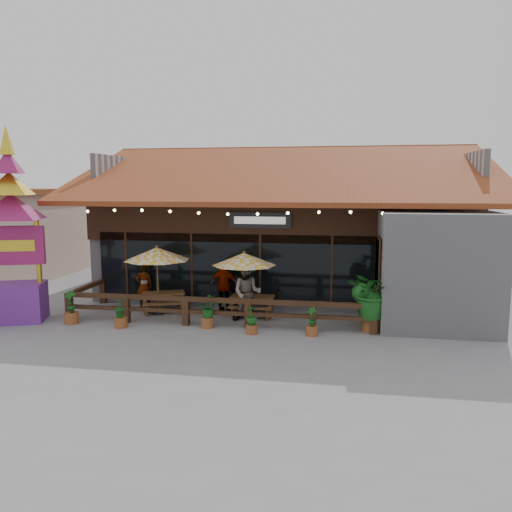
% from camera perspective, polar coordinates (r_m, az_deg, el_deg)
% --- Properties ---
extents(ground, '(100.00, 100.00, 0.00)m').
position_cam_1_polar(ground, '(16.06, 1.19, -7.82)').
color(ground, gray).
rests_on(ground, ground).
extents(restaurant_building, '(15.50, 14.73, 6.09)m').
position_cam_1_polar(restaurant_building, '(22.09, 4.38, 2.36)').
color(restaurant_building, '#A8A8AD').
rests_on(restaurant_building, ground).
extents(patio_railing, '(10.00, 2.60, 0.92)m').
position_cam_1_polar(patio_railing, '(16.13, -6.93, -5.56)').
color(patio_railing, '#422917').
rests_on(patio_railing, ground).
extents(umbrella_left, '(2.71, 2.71, 2.39)m').
position_cam_1_polar(umbrella_left, '(17.23, -11.25, 0.20)').
color(umbrella_left, brown).
rests_on(umbrella_left, ground).
extents(umbrella_right, '(2.54, 2.54, 2.27)m').
position_cam_1_polar(umbrella_right, '(16.44, -1.38, -0.39)').
color(umbrella_right, brown).
rests_on(umbrella_right, ground).
extents(picnic_table_left, '(1.80, 1.69, 0.69)m').
position_cam_1_polar(picnic_table_left, '(17.81, -10.52, -4.81)').
color(picnic_table_left, brown).
rests_on(picnic_table_left, ground).
extents(picnic_table_right, '(1.45, 1.25, 0.70)m').
position_cam_1_polar(picnic_table_right, '(16.94, -0.42, -5.34)').
color(picnic_table_right, brown).
rests_on(picnic_table_right, ground).
extents(thai_sign_tower, '(3.18, 3.18, 6.75)m').
position_cam_1_polar(thai_sign_tower, '(17.70, -26.17, 4.55)').
color(thai_sign_tower, '#6C2894').
rests_on(thai_sign_tower, ground).
extents(tropical_plant, '(1.87, 1.95, 2.09)m').
position_cam_1_polar(tropical_plant, '(15.46, 13.11, -4.11)').
color(tropical_plant, brown).
rests_on(tropical_plant, ground).
extents(diner_a, '(0.69, 0.60, 1.60)m').
position_cam_1_polar(diner_a, '(18.53, -12.66, -3.33)').
color(diner_a, '#381C11').
rests_on(diner_a, ground).
extents(diner_b, '(0.94, 0.74, 1.92)m').
position_cam_1_polar(diner_b, '(16.14, -1.02, -4.22)').
color(diner_b, '#381C11').
rests_on(diner_b, ground).
extents(diner_c, '(1.13, 0.60, 1.84)m').
position_cam_1_polar(diner_c, '(17.51, -3.60, -3.40)').
color(diner_c, '#381C11').
rests_on(diner_c, ground).
extents(planter_a, '(0.45, 0.45, 1.10)m').
position_cam_1_polar(planter_a, '(17.11, -20.38, -5.75)').
color(planter_a, brown).
rests_on(planter_a, ground).
extents(planter_b, '(0.40, 0.43, 0.98)m').
position_cam_1_polar(planter_b, '(16.19, -15.22, -6.36)').
color(planter_b, brown).
rests_on(planter_b, ground).
extents(planter_c, '(0.79, 0.79, 0.98)m').
position_cam_1_polar(planter_c, '(15.67, -5.60, -6.17)').
color(planter_c, brown).
rests_on(planter_c, ground).
extents(planter_d, '(0.45, 0.45, 0.85)m').
position_cam_1_polar(planter_d, '(14.98, -0.52, -7.38)').
color(planter_d, brown).
rests_on(planter_d, ground).
extents(planter_e, '(0.37, 0.37, 0.88)m').
position_cam_1_polar(planter_e, '(14.91, 6.41, -7.67)').
color(planter_e, brown).
rests_on(planter_e, ground).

